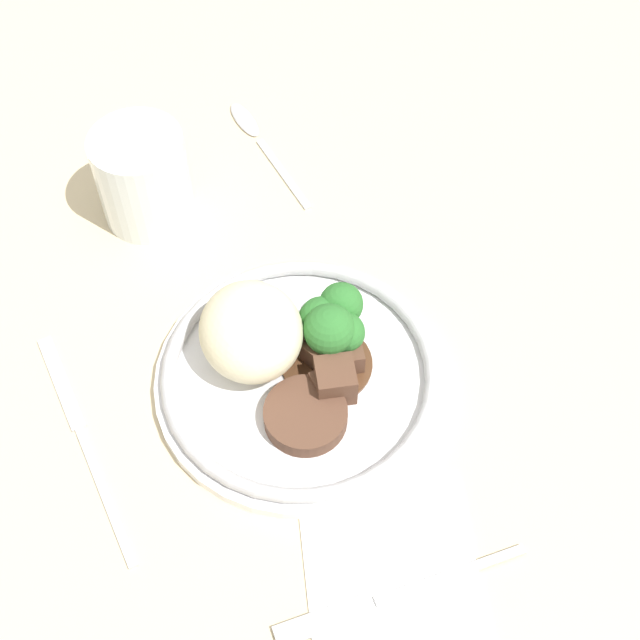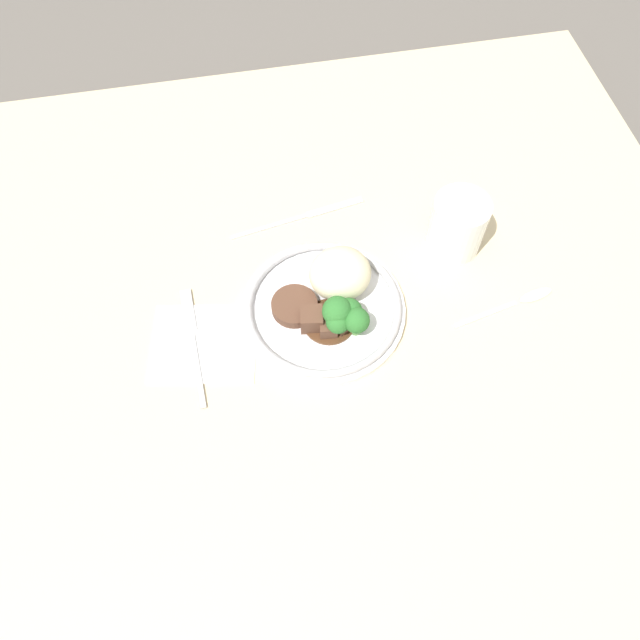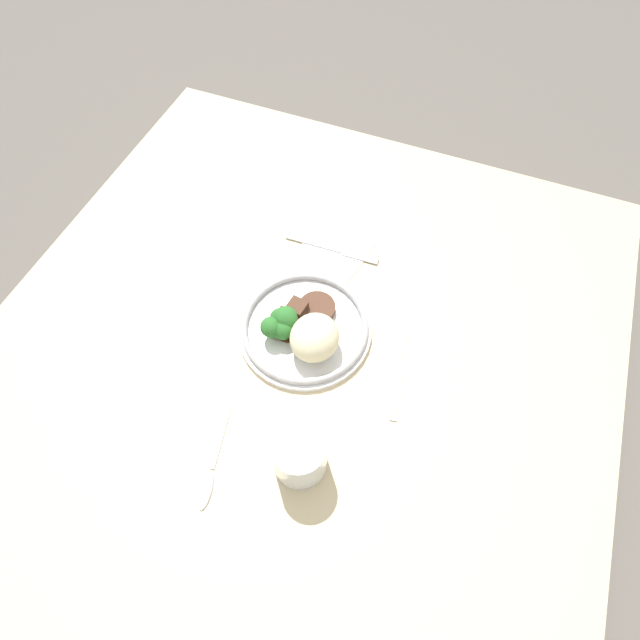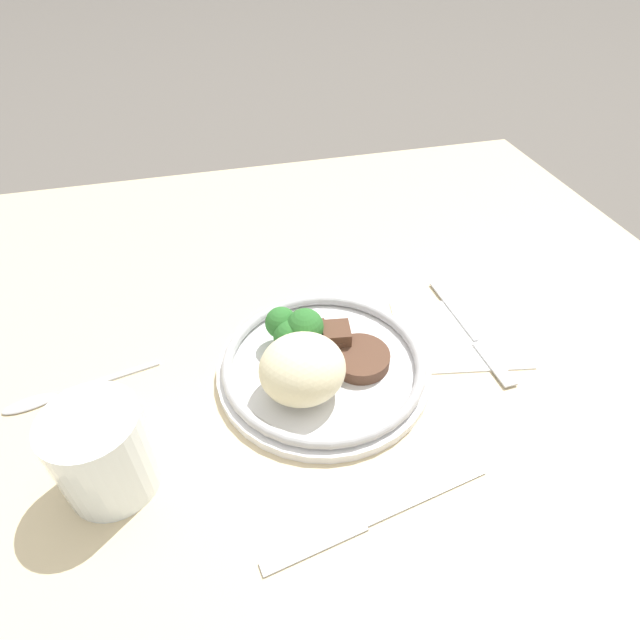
{
  "view_description": "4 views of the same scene",
  "coord_description": "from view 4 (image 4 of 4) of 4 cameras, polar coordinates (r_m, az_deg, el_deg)",
  "views": [
    {
      "loc": [
        -0.39,
        0.09,
        0.67
      ],
      "look_at": [
        -0.01,
        -0.02,
        0.09
      ],
      "focal_mm": 50.0,
      "sensor_mm": 36.0,
      "label": 1
    },
    {
      "loc": [
        -0.12,
        -0.45,
        0.81
      ],
      "look_at": [
        -0.04,
        -0.03,
        0.06
      ],
      "focal_mm": 35.0,
      "sensor_mm": 36.0,
      "label": 2
    },
    {
      "loc": [
        0.37,
        0.19,
        0.81
      ],
      "look_at": [
        -0.04,
        0.03,
        0.08
      ],
      "focal_mm": 28.0,
      "sensor_mm": 36.0,
      "label": 3
    },
    {
      "loc": [
        0.07,
        0.37,
        0.46
      ],
      "look_at": [
        -0.03,
        -0.03,
        0.09
      ],
      "focal_mm": 28.0,
      "sensor_mm": 36.0,
      "label": 4
    }
  ],
  "objects": [
    {
      "name": "ground_plane",
      "position": [
        0.59,
        -2.51,
        -9.03
      ],
      "size": [
        8.0,
        8.0,
        0.0
      ],
      "primitive_type": "plane",
      "color": "#5B5651"
    },
    {
      "name": "dining_table",
      "position": [
        0.58,
        -2.57,
        -7.8
      ],
      "size": [
        1.14,
        1.08,
        0.04
      ],
      "color": "beige",
      "rests_on": "ground"
    },
    {
      "name": "napkin",
      "position": [
        0.63,
        15.51,
        -1.53
      ],
      "size": [
        0.17,
        0.15,
        0.0
      ],
      "color": "white",
      "rests_on": "dining_table"
    },
    {
      "name": "plate",
      "position": [
        0.55,
        -0.35,
        -4.47
      ],
      "size": [
        0.24,
        0.24,
        0.08
      ],
      "color": "white",
      "rests_on": "dining_table"
    },
    {
      "name": "juice_glass",
      "position": [
        0.49,
        -23.42,
        -14.0
      ],
      "size": [
        0.08,
        0.08,
        0.09
      ],
      "color": "orange",
      "rests_on": "dining_table"
    },
    {
      "name": "fork",
      "position": [
        0.63,
        17.35,
        -2.13
      ],
      "size": [
        0.02,
        0.19,
        0.0
      ],
      "rotation": [
        0.0,
        0.0,
        1.62
      ],
      "color": "#B7B7BC",
      "rests_on": "napkin"
    },
    {
      "name": "knife",
      "position": [
        0.47,
        5.95,
        -21.84
      ],
      "size": [
        0.22,
        0.05,
        0.0
      ],
      "rotation": [
        0.0,
        0.0,
        0.17
      ],
      "color": "#B7B7BC",
      "rests_on": "dining_table"
    },
    {
      "name": "spoon",
      "position": [
        0.61,
        -28.35,
        -7.74
      ],
      "size": [
        0.16,
        0.05,
        0.01
      ],
      "rotation": [
        0.0,
        0.0,
        0.21
      ],
      "color": "#B7B7BC",
      "rests_on": "dining_table"
    }
  ]
}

